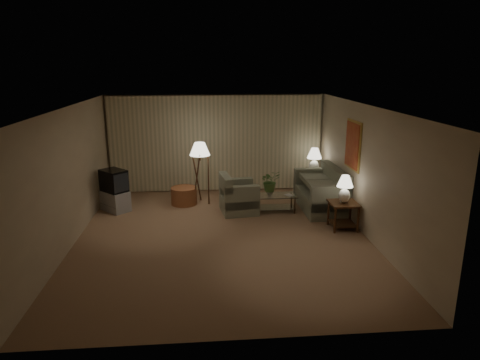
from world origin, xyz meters
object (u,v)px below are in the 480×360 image
coffee_table (276,200)px  side_table_far (313,180)px  side_table_near (343,210)px  table_lamp_far (314,158)px  crt_tv (114,181)px  table_lamp_near (345,187)px  floor_lamp (200,172)px  ottoman (184,196)px  tv_cabinet (115,201)px  armchair (239,197)px  sofa (320,193)px  vase (270,192)px

coffee_table → side_table_far: bearing=46.7°
side_table_near → table_lamp_far: bearing=90.0°
table_lamp_far → coffee_table: table_lamp_far is taller
crt_tv → side_table_near: bearing=28.2°
side_table_near → table_lamp_far: (-0.00, 2.60, 0.59)m
table_lamp_near → floor_lamp: 3.72m
coffee_table → ottoman: bearing=161.5°
side_table_near → tv_cabinet: bearing=162.5°
side_table_far → table_lamp_far: bearing=-116.6°
table_lamp_near → table_lamp_far: (0.00, 2.60, 0.05)m
armchair → side_table_far: bearing=-66.1°
table_lamp_near → coffee_table: table_lamp_near is taller
side_table_near → coffee_table: bearing=135.5°
table_lamp_far → floor_lamp: size_ratio=0.43×
side_table_near → floor_lamp: 3.74m
table_lamp_near → tv_cabinet: size_ratio=0.75×
sofa → table_lamp_near: table_lamp_near is taller
side_table_near → tv_cabinet: size_ratio=0.74×
side_table_far → ottoman: side_table_far is taller
table_lamp_near → coffee_table: (-1.27, 1.25, -0.68)m
side_table_near → side_table_far: 2.60m
sofa → coffee_table: sofa is taller
side_table_near → armchair: bearing=149.4°
floor_lamp → crt_tv: bearing=-169.1°
coffee_table → tv_cabinet: 3.95m
floor_lamp → vase: size_ratio=10.69×
table_lamp_far → sofa: bearing=-96.8°
sofa → side_table_near: sofa is taller
table_lamp_far → vase: bearing=-136.5°
side_table_near → table_lamp_near: (-0.00, -0.00, 0.54)m
table_lamp_far → ottoman: (-3.54, -0.59, -0.79)m
side_table_far → table_lamp_far: table_lamp_far is taller
ottoman → side_table_near: bearing=-29.6°
side_table_near → table_lamp_near: bearing=-177.6°
ottoman → tv_cabinet: bearing=-167.6°
sofa → side_table_near: size_ratio=3.12×
coffee_table → floor_lamp: size_ratio=0.63×
side_table_far → coffee_table: bearing=-133.3°
armchair → table_lamp_near: bearing=-127.8°
armchair → floor_lamp: floor_lamp is taller
sofa → table_lamp_far: (0.15, 1.25, 0.60)m
table_lamp_far → crt_tv: table_lamp_far is taller
coffee_table → table_lamp_near: bearing=-44.5°
sofa → table_lamp_near: size_ratio=3.09×
floor_lamp → sofa: bearing=-13.2°
side_table_far → tv_cabinet: (-5.20, -0.96, -0.14)m
crt_tv → tv_cabinet: bearing=135.7°
floor_lamp → ottoman: floor_lamp is taller
sofa → ottoman: sofa is taller
table_lamp_far → tv_cabinet: (-5.20, -0.96, -0.76)m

